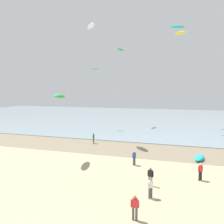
# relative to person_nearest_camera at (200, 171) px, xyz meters

# --- Properties ---
(wet_sand_strip) EXTENTS (120.00, 8.55, 0.01)m
(wet_sand_strip) POSITION_rel_person_nearest_camera_xyz_m (-9.14, 9.45, -0.91)
(wet_sand_strip) COLOR #84755B
(wet_sand_strip) RESTS_ON ground
(sea) EXTENTS (160.00, 70.00, 0.10)m
(sea) POSITION_rel_person_nearest_camera_xyz_m (-9.14, 48.73, -0.87)
(sea) COLOR #7F939E
(sea) RESTS_ON ground
(person_nearest_camera) EXTENTS (0.45, 0.41, 1.71)m
(person_nearest_camera) POSITION_rel_person_nearest_camera_xyz_m (0.00, 0.00, 0.00)
(person_nearest_camera) COLOR #232328
(person_nearest_camera) RESTS_ON ground
(person_mid_beach) EXTENTS (0.27, 0.56, 1.71)m
(person_mid_beach) POSITION_rel_person_nearest_camera_xyz_m (-15.58, 11.26, 0.00)
(person_mid_beach) COLOR #4C4C56
(person_mid_beach) RESTS_ON ground
(person_by_waterline) EXTENTS (0.56, 0.30, 1.71)m
(person_by_waterline) POSITION_rel_person_nearest_camera_xyz_m (-4.35, -2.73, 0.00)
(person_by_waterline) COLOR #4C4C56
(person_by_waterline) RESTS_ON ground
(person_left_flank) EXTENTS (0.40, 0.46, 1.71)m
(person_left_flank) POSITION_rel_person_nearest_camera_xyz_m (-4.00, -5.12, 0.00)
(person_left_flank) COLOR #4C4C56
(person_left_flank) RESTS_ON ground
(person_right_flank) EXTENTS (0.57, 0.25, 1.71)m
(person_right_flank) POSITION_rel_person_nearest_camera_xyz_m (-4.52, -8.56, 0.00)
(person_right_flank) COLOR #4C4C56
(person_right_flank) RESTS_ON ground
(person_far_down_beach) EXTENTS (0.37, 0.50, 1.71)m
(person_far_down_beach) POSITION_rel_person_nearest_camera_xyz_m (-6.98, 2.53, 0.00)
(person_far_down_beach) COLOR #4C4C56
(person_far_down_beach) RESTS_ON ground
(grounded_kite) EXTENTS (1.52, 2.99, 0.57)m
(grounded_kite) POSITION_rel_person_nearest_camera_xyz_m (0.28, 6.95, -0.63)
(grounded_kite) COLOR #19B2B7
(grounded_kite) RESTS_ON ground
(kite_aloft_0) EXTENTS (1.91, 3.35, 0.75)m
(kite_aloft_0) POSITION_rel_person_nearest_camera_xyz_m (-15.93, 1.54, 6.99)
(kite_aloft_0) COLOR green
(kite_aloft_3) EXTENTS (2.90, 3.47, 0.82)m
(kite_aloft_3) POSITION_rel_person_nearest_camera_xyz_m (-16.29, 12.31, 17.92)
(kite_aloft_3) COLOR white
(kite_aloft_4) EXTENTS (1.45, 3.06, 0.55)m
(kite_aloft_4) POSITION_rel_person_nearest_camera_xyz_m (-16.84, 31.51, 17.41)
(kite_aloft_4) COLOR green
(kite_aloft_5) EXTENTS (1.95, 1.26, 0.37)m
(kite_aloft_5) POSITION_rel_person_nearest_camera_xyz_m (-20.67, 24.82, 12.40)
(kite_aloft_5) COLOR green
(kite_aloft_6) EXTENTS (3.24, 2.86, 0.86)m
(kite_aloft_6) POSITION_rel_person_nearest_camera_xyz_m (-3.09, 33.62, 20.74)
(kite_aloft_6) COLOR yellow
(kite_aloft_9) EXTENTS (3.08, 1.96, 0.50)m
(kite_aloft_9) POSITION_rel_person_nearest_camera_xyz_m (-3.56, 27.23, 20.52)
(kite_aloft_9) COLOR #19B2B7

